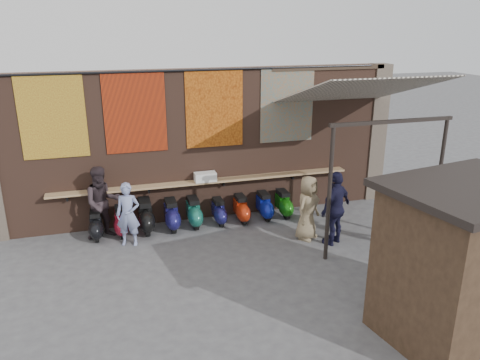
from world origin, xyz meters
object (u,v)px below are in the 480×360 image
Objects in this scene: scooter_stool_6 at (241,209)px; shopper_tan at (308,208)px; scooter_stool_1 at (121,222)px; market_stall at (462,266)px; shopper_navy at (335,208)px; diner_left at (128,214)px; scooter_stool_0 at (96,225)px; scooter_stool_8 at (283,204)px; diner_right at (103,203)px; scooter_stool_2 at (146,216)px; scooter_stool_3 at (172,215)px; shelf_box at (205,177)px; scooter_stool_5 at (219,212)px; shopper_grey at (408,214)px; scooter_stool_7 at (264,206)px; scooter_stool_4 at (194,212)px.

shopper_tan reaches higher than scooter_stool_6.
market_stall is (5.27, -5.65, 0.93)m from scooter_stool_1.
shopper_navy reaches higher than scooter_stool_1.
diner_left is (-2.97, -0.59, 0.42)m from scooter_stool_6.
scooter_stool_0 is 0.29× the size of market_stall.
scooter_stool_8 is 5.80m from market_stall.
scooter_stool_2 is at bearing -8.19° from diner_right.
scooter_stool_3 is at bearing 179.56° from scooter_stool_6.
shelf_box reaches higher than scooter_stool_3.
market_stall reaches higher than scooter_stool_2.
diner_right is 5.65m from shopper_navy.
scooter_stool_3 is 1.15× the size of scooter_stool_5.
scooter_stool_0 is 7.52m from shopper_grey.
market_stall is at bearing -43.80° from scooter_stool_0.
scooter_stool_5 is 2.47m from diner_left.
scooter_stool_1 is 1.02× the size of scooter_stool_6.
scooter_stool_0 is 0.43× the size of shopper_grey.
scooter_stool_6 is at bearing -10.32° from diner_right.
scooter_stool_2 reaches higher than scooter_stool_7.
scooter_stool_0 is 0.41× the size of shopper_navy.
scooter_stool_0 is at bearing -179.72° from scooter_stool_5.
market_stall is (2.74, -5.64, 0.96)m from scooter_stool_5.
diner_left reaches higher than scooter_stool_8.
diner_left is 0.85× the size of shopper_navy.
scooter_stool_7 is 0.56m from scooter_stool_8.
shelf_box is 2.43m from scooter_stool_1.
scooter_stool_2 is 0.56× the size of diner_left.
scooter_stool_4 is 1.07× the size of scooter_stool_6.
scooter_stool_1 is at bearing 125.00° from shopper_tan.
shopper_navy is 0.70× the size of market_stall.
shopper_grey is (6.27, -2.02, 0.08)m from diner_left.
diner_left is at bearing -156.59° from shelf_box.
scooter_stool_6 is 0.99× the size of scooter_stool_7.
scooter_stool_7 is at bearing -10.59° from shelf_box.
shelf_box reaches higher than scooter_stool_8.
scooter_stool_7 is at bearing 94.53° from market_stall.
scooter_stool_7 is (3.19, -0.02, -0.06)m from scooter_stool_2.
diner_right is 1.07× the size of shopper_grey.
shopper_navy is 1.68m from shopper_grey.
diner_left reaches higher than scooter_stool_3.
shelf_box is 0.36× the size of diner_left.
diner_left is at bearing -171.78° from scooter_stool_8.
diner_right is 8.00m from market_stall.
scooter_stool_5 is 3.12m from shopper_navy.
scooter_stool_3 is 0.31× the size of market_stall.
scooter_stool_1 is at bearing -9.63° from diner_right.
shopper_tan reaches higher than scooter_stool_5.
scooter_stool_5 is at bearing -179.55° from scooter_stool_7.
scooter_stool_0 is at bearing 15.32° from shopper_grey.
shopper_navy reaches higher than scooter_stool_2.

